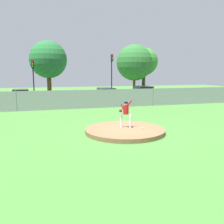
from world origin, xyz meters
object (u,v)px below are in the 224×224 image
object	(u,v)px
parked_car_slate	(143,94)
traffic_light_near	(33,73)
baseball	(143,128)
parked_car_burgundy	(21,98)
parked_car_navy	(106,95)
traffic_cone_orange	(116,98)
traffic_light_far	(112,69)
pitcher_youth	(126,112)

from	to	relation	value
parked_car_slate	traffic_light_near	xyz separation A→B (m)	(-12.72, 4.17, 2.47)
baseball	parked_car_burgundy	world-z (taller)	parked_car_burgundy
baseball	parked_car_navy	distance (m)	14.77
parked_car_slate	traffic_cone_orange	xyz separation A→B (m)	(-3.12, 1.17, -0.59)
baseball	traffic_light_far	size ratio (longest dim) A/B	0.01
baseball	parked_car_navy	xyz separation A→B (m)	(1.79, 14.66, 0.52)
parked_car_burgundy	traffic_cone_orange	xyz separation A→B (m)	(10.88, 0.93, -0.52)
traffic_light_far	parked_car_burgundy	bearing A→B (deg)	-159.74
baseball	traffic_light_near	world-z (taller)	traffic_light_near
parked_car_burgundy	traffic_light_far	distance (m)	12.46
traffic_cone_orange	parked_car_navy	bearing A→B (deg)	-144.33
parked_car_burgundy	traffic_light_near	xyz separation A→B (m)	(1.28, 3.93, 2.54)
parked_car_slate	traffic_cone_orange	distance (m)	3.38
traffic_cone_orange	traffic_light_far	xyz separation A→B (m)	(0.44, 3.25, 3.63)
parked_car_burgundy	parked_car_navy	bearing A→B (deg)	-1.00
parked_car_slate	parked_car_burgundy	bearing A→B (deg)	179.02
parked_car_navy	parked_car_slate	bearing A→B (deg)	-0.95
traffic_light_far	traffic_cone_orange	bearing A→B (deg)	-97.64
parked_car_slate	traffic_light_near	distance (m)	13.61
traffic_light_near	traffic_light_far	distance (m)	10.06
baseball	traffic_cone_orange	size ratio (longest dim) A/B	0.13
traffic_cone_orange	baseball	bearing A→B (deg)	-101.89
traffic_light_far	parked_car_slate	bearing A→B (deg)	-58.73
baseball	traffic_light_far	xyz separation A→B (m)	(3.75, 19.00, 3.62)
pitcher_youth	parked_car_slate	bearing A→B (deg)	62.59
parked_car_burgundy	traffic_light_far	xyz separation A→B (m)	(11.32, 4.18, 3.11)
traffic_light_near	baseball	bearing A→B (deg)	-71.46
parked_car_navy	traffic_cone_orange	bearing A→B (deg)	35.67
traffic_light_far	parked_car_navy	bearing A→B (deg)	-114.31
baseball	parked_car_slate	xyz separation A→B (m)	(6.44, 14.58, 0.58)
pitcher_youth	traffic_light_far	bearing A→B (deg)	75.94
parked_car_slate	traffic_light_near	world-z (taller)	traffic_light_near
parked_car_slate	traffic_light_far	distance (m)	6.00
parked_car_navy	traffic_light_far	size ratio (longest dim) A/B	0.81
pitcher_youth	traffic_light_far	distance (m)	19.31
parked_car_burgundy	parked_car_slate	xyz separation A→B (m)	(14.00, -0.24, 0.07)
parked_car_burgundy	parked_car_slate	bearing A→B (deg)	-0.98
pitcher_youth	traffic_light_near	size ratio (longest dim) A/B	0.34
parked_car_slate	traffic_light_far	world-z (taller)	traffic_light_far
parked_car_navy	parked_car_burgundy	size ratio (longest dim) A/B	1.13
pitcher_youth	parked_car_slate	world-z (taller)	pitcher_youth
pitcher_youth	baseball	world-z (taller)	pitcher_youth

